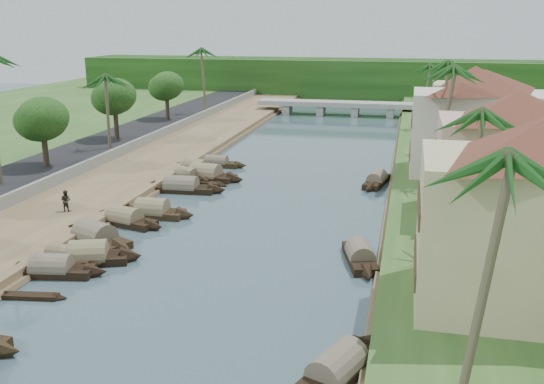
# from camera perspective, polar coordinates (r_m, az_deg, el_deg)

# --- Properties ---
(ground) EXTENTS (220.00, 220.00, 0.00)m
(ground) POSITION_cam_1_polar(r_m,az_deg,el_deg) (39.03, -6.54, -8.15)
(ground) COLOR #3C525B
(ground) RESTS_ON ground
(left_bank) EXTENTS (10.00, 180.00, 0.80)m
(left_bank) POSITION_cam_1_polar(r_m,az_deg,el_deg) (62.44, -14.44, 1.00)
(left_bank) COLOR brown
(left_bank) RESTS_ON ground
(right_bank) EXTENTS (16.00, 180.00, 1.20)m
(right_bank) POSITION_cam_1_polar(r_m,az_deg,el_deg) (56.11, 19.32, -0.84)
(right_bank) COLOR #2B5020
(right_bank) RESTS_ON ground
(road) EXTENTS (8.00, 180.00, 1.40)m
(road) POSITION_cam_1_polar(r_m,az_deg,el_deg) (66.64, -20.98, 1.62)
(road) COLOR black
(road) RESTS_ON ground
(retaining_wall) EXTENTS (0.40, 180.00, 1.10)m
(retaining_wall) POSITION_cam_1_polar(r_m,az_deg,el_deg) (64.23, -17.84, 2.01)
(retaining_wall) COLOR gray
(retaining_wall) RESTS_ON left_bank
(treeline) EXTENTS (120.00, 14.00, 8.00)m
(treeline) POSITION_cam_1_polar(r_m,az_deg,el_deg) (134.66, 7.72, 10.57)
(treeline) COLOR #13360E
(treeline) RESTS_ON ground
(bridge) EXTENTS (28.00, 4.00, 2.40)m
(bridge) POSITION_cam_1_polar(r_m,az_deg,el_deg) (107.21, 6.25, 8.11)
(bridge) COLOR gray
(bridge) RESTS_ON ground
(building_near) EXTENTS (14.85, 14.85, 10.20)m
(building_near) POSITION_cam_1_polar(r_m,az_deg,el_deg) (33.65, 24.00, -1.80)
(building_near) COLOR #CFBC8B
(building_near) RESTS_ON right_bank
(building_mid) EXTENTS (14.11, 14.11, 9.70)m
(building_mid) POSITION_cam_1_polar(r_m,az_deg,el_deg) (49.18, 21.76, 3.34)
(building_mid) COLOR #CBA18F
(building_mid) RESTS_ON right_bank
(building_far) EXTENTS (15.59, 15.59, 10.20)m
(building_far) POSITION_cam_1_polar(r_m,az_deg,el_deg) (62.67, 19.05, 6.28)
(building_far) COLOR beige
(building_far) RESTS_ON right_bank
(building_distant) EXTENTS (12.62, 12.62, 9.20)m
(building_distant) POSITION_cam_1_polar(r_m,az_deg,el_deg) (82.56, 18.35, 8.07)
(building_distant) COLOR #CFBC8B
(building_distant) RESTS_ON right_bank
(sampan_3) EXTENTS (7.53, 2.71, 2.02)m
(sampan_3) POSITION_cam_1_polar(r_m,az_deg,el_deg) (41.66, -20.00, -6.86)
(sampan_3) COLOR black
(sampan_3) RESTS_ON ground
(sampan_4) EXTENTS (6.19, 1.85, 1.80)m
(sampan_4) POSITION_cam_1_polar(r_m,az_deg,el_deg) (43.33, -19.01, -5.90)
(sampan_4) COLOR black
(sampan_4) RESTS_ON ground
(sampan_5) EXTENTS (7.45, 4.18, 2.32)m
(sampan_5) POSITION_cam_1_polar(r_m,az_deg,el_deg) (42.95, -16.86, -5.88)
(sampan_5) COLOR black
(sampan_5) RESTS_ON ground
(sampan_6) EXTENTS (8.50, 5.34, 2.49)m
(sampan_6) POSITION_cam_1_polar(r_m,az_deg,el_deg) (46.49, -16.32, -4.17)
(sampan_6) COLOR black
(sampan_6) RESTS_ON ground
(sampan_7) EXTENTS (7.91, 3.49, 2.09)m
(sampan_7) POSITION_cam_1_polar(r_m,az_deg,el_deg) (50.14, -13.71, -2.54)
(sampan_7) COLOR black
(sampan_7) RESTS_ON ground
(sampan_8) EXTENTS (7.55, 2.16, 2.32)m
(sampan_8) POSITION_cam_1_polar(r_m,az_deg,el_deg) (51.67, -11.19, -1.83)
(sampan_8) COLOR black
(sampan_8) RESTS_ON ground
(sampan_9) EXTENTS (9.17, 2.30, 2.28)m
(sampan_9) POSITION_cam_1_polar(r_m,az_deg,el_deg) (58.77, -8.53, 0.43)
(sampan_9) COLOR black
(sampan_9) RESTS_ON ground
(sampan_10) EXTENTS (6.53, 3.85, 1.85)m
(sampan_10) POSITION_cam_1_polar(r_m,az_deg,el_deg) (63.10, -8.04, 1.50)
(sampan_10) COLOR black
(sampan_10) RESTS_ON ground
(sampan_11) EXTENTS (9.07, 3.48, 2.50)m
(sampan_11) POSITION_cam_1_polar(r_m,az_deg,el_deg) (63.12, -6.26, 1.58)
(sampan_11) COLOR black
(sampan_11) RESTS_ON ground
(sampan_12) EXTENTS (7.31, 1.64, 1.79)m
(sampan_12) POSITION_cam_1_polar(r_m,az_deg,el_deg) (68.56, -5.24, 2.73)
(sampan_12) COLOR black
(sampan_12) RESTS_ON ground
(sampan_13) EXTENTS (7.85, 4.19, 2.14)m
(sampan_13) POSITION_cam_1_polar(r_m,az_deg,el_deg) (66.18, -7.24, 2.20)
(sampan_13) COLOR black
(sampan_13) RESTS_ON ground
(sampan_14) EXTENTS (4.81, 8.57, 2.10)m
(sampan_14) POSITION_cam_1_polar(r_m,az_deg,el_deg) (28.94, 6.17, -16.33)
(sampan_14) COLOR black
(sampan_14) RESTS_ON ground
(sampan_15) EXTENTS (3.35, 7.48, 2.00)m
(sampan_15) POSITION_cam_1_polar(r_m,az_deg,el_deg) (41.69, 8.27, -6.01)
(sampan_15) COLOR black
(sampan_15) RESTS_ON ground
(sampan_16) EXTENTS (2.86, 7.81, 1.92)m
(sampan_16) POSITION_cam_1_polar(r_m,az_deg,el_deg) (61.62, 9.83, 1.08)
(sampan_16) COLOR black
(sampan_16) RESTS_ON ground
(canoe_1) EXTENTS (4.63, 1.40, 0.74)m
(canoe_1) POSITION_cam_1_polar(r_m,az_deg,el_deg) (38.93, -21.78, -9.14)
(canoe_1) COLOR black
(canoe_1) RESTS_ON ground
(canoe_2) EXTENTS (6.16, 2.08, 0.89)m
(canoe_2) POSITION_cam_1_polar(r_m,az_deg,el_deg) (61.45, -6.67, 0.87)
(canoe_2) COLOR black
(canoe_2) RESTS_ON ground
(palm_0) EXTENTS (3.20, 3.20, 11.54)m
(palm_0) POSITION_cam_1_polar(r_m,az_deg,el_deg) (22.69, 19.75, 2.66)
(palm_0) COLOR brown
(palm_0) RESTS_ON ground
(palm_1) EXTENTS (3.20, 3.20, 10.71)m
(palm_1) POSITION_cam_1_polar(r_m,az_deg,el_deg) (39.74, 18.37, 6.86)
(palm_1) COLOR brown
(palm_1) RESTS_ON ground
(palm_2) EXTENTS (3.20, 3.20, 12.19)m
(palm_2) POSITION_cam_1_polar(r_m,az_deg,el_deg) (56.54, 15.96, 10.93)
(palm_2) COLOR brown
(palm_2) RESTS_ON ground
(palm_3) EXTENTS (3.20, 3.20, 11.74)m
(palm_3) POSITION_cam_1_polar(r_m,az_deg,el_deg) (71.75, 16.19, 11.44)
(palm_3) COLOR brown
(palm_3) RESTS_ON ground
(palm_6) EXTENTS (3.20, 3.20, 9.94)m
(palm_6) POSITION_cam_1_polar(r_m,az_deg,el_deg) (72.86, -15.45, 10.33)
(palm_6) COLOR brown
(palm_6) RESTS_ON ground
(palm_7) EXTENTS (3.20, 3.20, 10.27)m
(palm_7) POSITION_cam_1_polar(r_m,az_deg,el_deg) (88.26, 14.26, 11.34)
(palm_7) COLOR brown
(palm_7) RESTS_ON ground
(palm_8) EXTENTS (3.20, 3.20, 11.67)m
(palm_8) POSITION_cam_1_polar(r_m,az_deg,el_deg) (99.81, -6.47, 13.06)
(palm_8) COLOR brown
(palm_8) RESTS_ON ground
(tree_3) EXTENTS (5.10, 5.10, 6.94)m
(tree_3) POSITION_cam_1_polar(r_m,az_deg,el_deg) (65.80, -20.82, 6.35)
(tree_3) COLOR #3F2F24
(tree_3) RESTS_ON ground
(tree_4) EXTENTS (5.17, 5.17, 7.43)m
(tree_4) POSITION_cam_1_polar(r_m,az_deg,el_deg) (79.17, -14.62, 8.61)
(tree_4) COLOR #3F2F24
(tree_4) RESTS_ON ground
(tree_5) EXTENTS (4.90, 4.90, 6.96)m
(tree_5) POSITION_cam_1_polar(r_m,az_deg,el_deg) (94.45, -9.91, 9.73)
(tree_5) COLOR #3F2F24
(tree_5) RESTS_ON ground
(tree_6) EXTENTS (4.50, 4.50, 7.62)m
(tree_6) POSITION_cam_1_polar(r_m,az_deg,el_deg) (67.05, 23.04, 6.86)
(tree_6) COLOR #3F2F24
(tree_6) RESTS_ON ground
(person_far) EXTENTS (0.90, 0.72, 1.78)m
(person_far) POSITION_cam_1_polar(r_m,az_deg,el_deg) (52.18, -18.84, -0.76)
(person_far) COLOR #2D281F
(person_far) RESTS_ON left_bank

